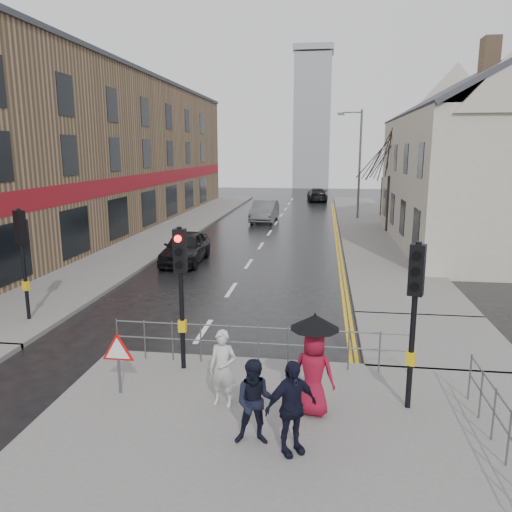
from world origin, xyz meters
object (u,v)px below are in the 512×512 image
(car_mid, at_px, (265,211))
(pedestrian_d, at_px, (291,407))
(pedestrian_a, at_px, (223,368))
(pedestrian_with_umbrella, at_px, (314,360))
(car_parked, at_px, (185,247))
(pedestrian_b, at_px, (256,402))

(car_mid, bearing_deg, pedestrian_d, -80.59)
(pedestrian_a, relative_size, pedestrian_with_umbrella, 0.78)
(car_mid, bearing_deg, car_parked, -96.29)
(pedestrian_a, bearing_deg, car_parked, 117.69)
(pedestrian_b, xyz_separation_m, car_parked, (-5.32, 14.51, -0.18))
(pedestrian_a, bearing_deg, car_mid, 104.03)
(car_parked, distance_m, car_mid, 14.57)
(pedestrian_b, bearing_deg, pedestrian_with_umbrella, 44.74)
(pedestrian_a, bearing_deg, pedestrian_with_umbrella, 5.90)
(pedestrian_b, relative_size, car_parked, 0.36)
(pedestrian_with_umbrella, relative_size, pedestrian_d, 1.22)
(pedestrian_d, height_order, car_parked, pedestrian_d)
(pedestrian_d, bearing_deg, pedestrian_a, 100.88)
(pedestrian_d, xyz_separation_m, car_mid, (-3.91, 29.13, -0.20))
(pedestrian_b, distance_m, pedestrian_with_umbrella, 1.55)
(pedestrian_a, relative_size, car_parked, 0.36)
(car_parked, bearing_deg, pedestrian_d, -68.81)
(pedestrian_with_umbrella, height_order, car_parked, pedestrian_with_umbrella)
(pedestrian_a, bearing_deg, pedestrian_b, -47.31)
(car_parked, xyz_separation_m, car_mid, (2.04, 14.42, 0.04))
(pedestrian_a, bearing_deg, pedestrian_d, -35.78)
(pedestrian_d, height_order, car_mid, pedestrian_d)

